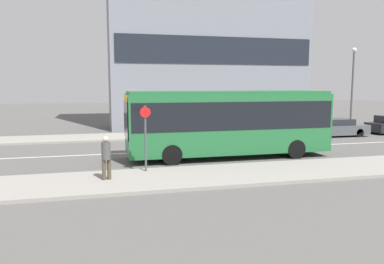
{
  "coord_description": "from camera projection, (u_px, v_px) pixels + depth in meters",
  "views": [
    {
      "loc": [
        -3.35,
        -20.36,
        3.71
      ],
      "look_at": [
        1.25,
        -2.06,
        1.33
      ],
      "focal_mm": 35.0,
      "sensor_mm": 36.0,
      "label": 1
    }
  ],
  "objects": [
    {
      "name": "ground_plane",
      "position": [
        161.0,
        152.0,
        20.86
      ],
      "size": [
        120.0,
        120.0,
        0.0
      ],
      "primitive_type": "plane",
      "color": "#595654"
    },
    {
      "name": "sidewalk_near",
      "position": [
        187.0,
        177.0,
        14.84
      ],
      "size": [
        44.0,
        3.5,
        0.13
      ],
      "color": "gray",
      "rests_on": "ground_plane"
    },
    {
      "name": "sidewalk_far",
      "position": [
        147.0,
        136.0,
        26.87
      ],
      "size": [
        44.0,
        3.5,
        0.13
      ],
      "color": "gray",
      "rests_on": "ground_plane"
    },
    {
      "name": "lane_centerline",
      "position": [
        161.0,
        152.0,
        20.86
      ],
      "size": [
        41.8,
        0.16,
        0.01
      ],
      "color": "silver",
      "rests_on": "ground_plane"
    },
    {
      "name": "city_bus",
      "position": [
        228.0,
        119.0,
        19.1
      ],
      "size": [
        10.36,
        2.63,
        3.4
      ],
      "rotation": [
        0.0,
        0.0,
        0.06
      ],
      "color": "#236B38",
      "rests_on": "ground_plane"
    },
    {
      "name": "parked_car_0",
      "position": [
        335.0,
        128.0,
        27.1
      ],
      "size": [
        4.61,
        1.71,
        1.28
      ],
      "color": "#4C5156",
      "rests_on": "ground_plane"
    },
    {
      "name": "pedestrian_near_stop",
      "position": [
        106.0,
        155.0,
        14.1
      ],
      "size": [
        0.34,
        0.34,
        1.67
      ],
      "rotation": [
        0.0,
        0.0,
        0.29
      ],
      "color": "#4C4233",
      "rests_on": "sidewalk_near"
    },
    {
      "name": "bus_stop_sign",
      "position": [
        145.0,
        133.0,
        15.44
      ],
      "size": [
        0.44,
        0.12,
        2.74
      ],
      "color": "#4C4C51",
      "rests_on": "sidewalk_near"
    },
    {
      "name": "street_lamp",
      "position": [
        353.0,
        80.0,
        29.07
      ],
      "size": [
        0.36,
        0.36,
        6.43
      ],
      "color": "#4C4C51",
      "rests_on": "sidewalk_far"
    }
  ]
}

